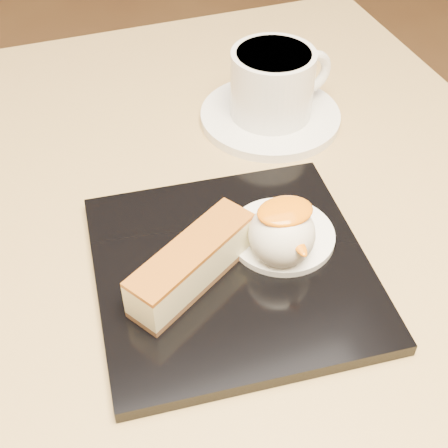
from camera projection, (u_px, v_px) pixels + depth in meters
name	position (u px, v px, depth m)	size (l,w,h in m)	color
table	(159.00, 352.00, 0.65)	(0.80, 0.80, 0.72)	black
dessert_plate	(232.00, 270.00, 0.51)	(0.22, 0.22, 0.01)	black
cheesecake	(192.00, 264.00, 0.48)	(0.12, 0.09, 0.04)	brown
cream_smear	(282.00, 235.00, 0.53)	(0.09, 0.09, 0.01)	white
ice_cream_scoop	(282.00, 234.00, 0.50)	(0.05, 0.05, 0.05)	white
mango_sauce	(285.00, 211.00, 0.48)	(0.05, 0.03, 0.01)	orange
mint_sprig	(239.00, 221.00, 0.53)	(0.04, 0.03, 0.00)	green
saucer	(270.00, 116.00, 0.67)	(0.15, 0.15, 0.01)	white
coffee_cup	(274.00, 82.00, 0.64)	(0.12, 0.09, 0.07)	white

